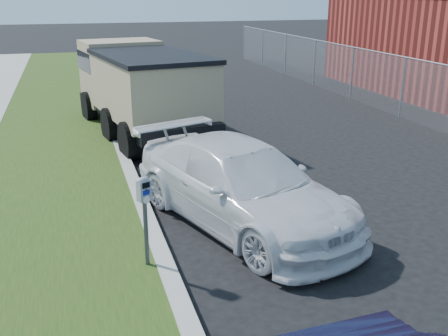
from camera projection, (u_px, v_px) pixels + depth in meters
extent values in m
plane|color=black|center=(329.00, 241.00, 8.09)|extent=(120.00, 120.00, 0.00)
cube|color=gray|center=(142.00, 207.00, 9.18)|extent=(0.25, 50.00, 0.15)
cube|color=#1D3B10|center=(47.00, 218.00, 8.75)|extent=(3.00, 50.00, 0.13)
plane|color=slate|center=(403.00, 88.00, 15.77)|extent=(0.00, 30.00, 30.00)
cylinder|color=#90969E|center=(406.00, 57.00, 15.48)|extent=(0.04, 30.00, 0.04)
cylinder|color=#90969E|center=(403.00, 88.00, 15.77)|extent=(0.06, 0.06, 1.80)
cylinder|color=#90969E|center=(352.00, 73.00, 18.49)|extent=(0.06, 0.06, 1.80)
cylinder|color=#90969E|center=(315.00, 63.00, 21.22)|extent=(0.06, 0.06, 1.80)
cylinder|color=#90969E|center=(286.00, 55.00, 23.94)|extent=(0.06, 0.06, 1.80)
cylinder|color=#90969E|center=(263.00, 48.00, 26.66)|extent=(0.06, 0.06, 1.80)
cylinder|color=#90969E|center=(244.00, 43.00, 29.39)|extent=(0.06, 0.06, 1.80)
cylinder|color=#3F4247|center=(146.00, 234.00, 6.99)|extent=(0.08, 0.08, 0.92)
cube|color=gray|center=(144.00, 191.00, 6.79)|extent=(0.20, 0.17, 0.28)
ellipsoid|color=gray|center=(143.00, 181.00, 6.75)|extent=(0.21, 0.18, 0.11)
cube|color=black|center=(146.00, 185.00, 6.72)|extent=(0.10, 0.05, 0.07)
cube|color=#0D1B94|center=(146.00, 193.00, 6.76)|extent=(0.09, 0.05, 0.06)
cylinder|color=silver|center=(147.00, 200.00, 6.79)|extent=(0.09, 0.05, 0.10)
cube|color=#3F4247|center=(146.00, 191.00, 6.75)|extent=(0.04, 0.02, 0.05)
imported|color=silver|center=(239.00, 183.00, 8.58)|extent=(3.29, 4.96, 1.34)
cube|color=black|center=(144.00, 110.00, 13.93)|extent=(2.92, 6.03, 0.32)
cube|color=#8E7D5C|center=(121.00, 72.00, 15.45)|extent=(2.36, 1.96, 1.81)
cube|color=black|center=(120.00, 59.00, 15.34)|extent=(2.39, 1.98, 0.54)
cube|color=#8E7D5C|center=(152.00, 86.00, 13.07)|extent=(2.77, 4.10, 1.44)
cube|color=black|center=(150.00, 56.00, 12.83)|extent=(2.87, 4.20, 0.11)
cube|color=black|center=(115.00, 94.00, 16.44)|extent=(2.16, 0.49, 0.27)
cylinder|color=black|center=(89.00, 107.00, 15.25)|extent=(0.44, 0.94, 0.90)
cylinder|color=black|center=(157.00, 101.00, 16.11)|extent=(0.44, 0.94, 0.90)
cylinder|color=black|center=(110.00, 125.00, 13.17)|extent=(0.44, 0.94, 0.90)
cylinder|color=black|center=(187.00, 117.00, 14.04)|extent=(0.44, 0.94, 0.90)
cylinder|color=black|center=(129.00, 141.00, 11.79)|extent=(0.44, 0.94, 0.90)
cylinder|color=black|center=(212.00, 131.00, 12.66)|extent=(0.44, 0.94, 0.90)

